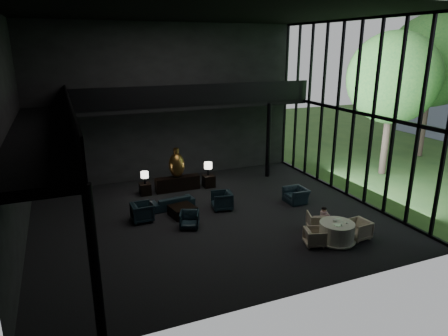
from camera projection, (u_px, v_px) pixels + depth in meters
name	position (u px, v px, depth m)	size (l,w,h in m)	color
floor	(211.00, 217.00, 16.63)	(14.00, 12.00, 0.02)	black
ceiling	(209.00, 12.00, 14.28)	(14.00, 12.00, 0.02)	black
wall_back	(170.00, 103.00, 20.76)	(14.00, 0.04, 8.00)	black
wall_front	(293.00, 163.00, 10.15)	(14.00, 0.04, 8.00)	black
wall_left	(8.00, 138.00, 12.90)	(0.04, 12.00, 8.00)	black
curtain_wall	(354.00, 112.00, 17.99)	(0.20, 12.00, 8.00)	black
mezzanine_left	(41.00, 135.00, 13.26)	(2.00, 12.00, 0.25)	black
mezzanine_back	(194.00, 104.00, 20.24)	(12.00, 2.00, 0.25)	black
railing_left	(71.00, 115.00, 13.45)	(0.06, 12.00, 1.00)	black
railing_back	(200.00, 95.00, 19.18)	(12.00, 0.06, 1.00)	black
column_sw	(95.00, 266.00, 9.18)	(0.24, 0.24, 4.00)	black
column_nw	(72.00, 151.00, 19.25)	(0.24, 0.24, 4.00)	black
column_ne	(268.00, 141.00, 21.33)	(0.24, 0.24, 4.00)	black
tree_near	(393.00, 78.00, 20.88)	(4.80, 4.80, 7.65)	#382D23
tree_far	(433.00, 61.00, 24.25)	(5.60, 5.60, 8.80)	#382D23
console	(177.00, 184.00, 19.66)	(2.18, 0.50, 0.69)	black
bronze_urn	(177.00, 165.00, 19.40)	(0.77, 0.77, 1.44)	olive
side_table_left	(145.00, 189.00, 19.10)	(0.51, 0.51, 0.56)	black
table_lamp_left	(145.00, 175.00, 18.84)	(0.36, 0.36, 0.60)	black
side_table_right	(209.00, 181.00, 20.16)	(0.56, 0.56, 0.61)	black
table_lamp_right	(208.00, 166.00, 19.98)	(0.40, 0.40, 0.66)	black
sofa	(173.00, 201.00, 17.53)	(1.69, 0.49, 0.66)	#152830
lounge_armchair_west	(142.00, 210.00, 16.16)	(0.90, 0.85, 0.93)	#1D2B35
lounge_armchair_east	(222.00, 199.00, 17.34)	(0.94, 0.88, 0.97)	black
lounge_armchair_south	(189.00, 219.00, 15.57)	(0.70, 0.65, 0.72)	#1B2B35
window_armchair	(296.00, 193.00, 18.12)	(0.99, 0.64, 0.86)	#172F34
coffee_table	(182.00, 211.00, 16.72)	(0.97, 0.97, 0.43)	black
dining_table	(336.00, 234.00, 14.46)	(1.42, 1.42, 0.75)	white
dining_chair_north	(318.00, 220.00, 15.39)	(0.78, 0.73, 0.80)	beige
dining_chair_east	(358.00, 228.00, 14.71)	(0.77, 0.72, 0.79)	beige
dining_chair_west	(315.00, 237.00, 14.22)	(0.62, 0.58, 0.64)	beige
child	(324.00, 214.00, 15.19)	(0.26, 0.26, 0.56)	#D7A6B1
plate_a	(338.00, 225.00, 14.15)	(0.26, 0.26, 0.02)	white
plate_b	(339.00, 219.00, 14.68)	(0.21, 0.21, 0.01)	white
saucer	(342.00, 222.00, 14.39)	(0.15, 0.15, 0.01)	white
coffee_cup	(347.00, 223.00, 14.27)	(0.07, 0.07, 0.06)	white
cereal_bowl	(335.00, 220.00, 14.46)	(0.17, 0.17, 0.09)	white
cream_pot	(341.00, 225.00, 14.09)	(0.06, 0.06, 0.07)	#99999E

